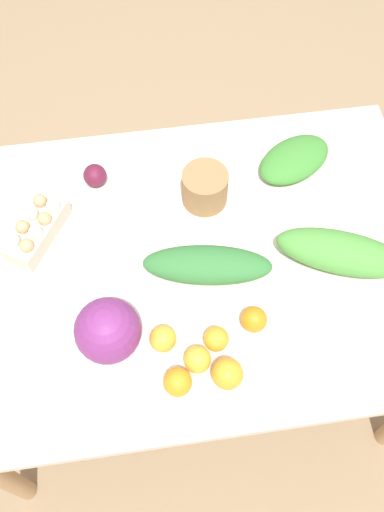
# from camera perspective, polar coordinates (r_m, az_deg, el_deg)

# --- Properties ---
(ground_plane) EXTENTS (8.00, 8.00, 0.00)m
(ground_plane) POSITION_cam_1_polar(r_m,az_deg,el_deg) (2.26, 0.00, -9.21)
(ground_plane) COLOR #937A5B
(dining_table) EXTENTS (1.39, 0.98, 0.72)m
(dining_table) POSITION_cam_1_polar(r_m,az_deg,el_deg) (1.68, 0.00, -1.75)
(dining_table) COLOR silver
(dining_table) RESTS_ON ground_plane
(cabbage_purple) EXTENTS (0.17, 0.17, 0.17)m
(cabbage_purple) POSITION_cam_1_polar(r_m,az_deg,el_deg) (1.44, -8.42, -7.39)
(cabbage_purple) COLOR #7A2D75
(cabbage_purple) RESTS_ON dining_table
(egg_carton) EXTENTS (0.20, 0.24, 0.09)m
(egg_carton) POSITION_cam_1_polar(r_m,az_deg,el_deg) (1.67, -15.34, 2.68)
(egg_carton) COLOR beige
(egg_carton) RESTS_ON dining_table
(paper_bag) EXTENTS (0.13, 0.13, 0.11)m
(paper_bag) POSITION_cam_1_polar(r_m,az_deg,el_deg) (1.67, 1.29, 6.85)
(paper_bag) COLOR #997047
(paper_bag) RESTS_ON dining_table
(greens_bunch_scallion) EXTENTS (0.38, 0.26, 0.10)m
(greens_bunch_scallion) POSITION_cam_1_polar(r_m,az_deg,el_deg) (1.61, 14.74, 0.32)
(greens_bunch_scallion) COLOR #4C933D
(greens_bunch_scallion) RESTS_ON dining_table
(greens_bunch_chard) EXTENTS (0.37, 0.18, 0.08)m
(greens_bunch_chard) POSITION_cam_1_polar(r_m,az_deg,el_deg) (1.55, 1.55, -0.90)
(greens_bunch_chard) COLOR #337538
(greens_bunch_chard) RESTS_ON dining_table
(greens_bunch_kale) EXTENTS (0.29, 0.25, 0.07)m
(greens_bunch_kale) POSITION_cam_1_polar(r_m,az_deg,el_deg) (1.79, 10.19, 9.49)
(greens_bunch_kale) COLOR #3D8433
(greens_bunch_kale) RESTS_ON dining_table
(beet_root) EXTENTS (0.07, 0.07, 0.07)m
(beet_root) POSITION_cam_1_polar(r_m,az_deg,el_deg) (1.74, -9.68, 7.94)
(beet_root) COLOR #5B1933
(beet_root) RESTS_ON dining_table
(orange_0) EXTENTS (0.08, 0.08, 0.08)m
(orange_0) POSITION_cam_1_polar(r_m,az_deg,el_deg) (1.43, 3.57, -11.68)
(orange_0) COLOR orange
(orange_0) RESTS_ON dining_table
(orange_1) EXTENTS (0.07, 0.07, 0.07)m
(orange_1) POSITION_cam_1_polar(r_m,az_deg,el_deg) (1.47, 2.43, -8.28)
(orange_1) COLOR orange
(orange_1) RESTS_ON dining_table
(orange_2) EXTENTS (0.07, 0.07, 0.07)m
(orange_2) POSITION_cam_1_polar(r_m,az_deg,el_deg) (1.49, 6.21, -6.32)
(orange_2) COLOR orange
(orange_2) RESTS_ON dining_table
(orange_3) EXTENTS (0.07, 0.07, 0.07)m
(orange_3) POSITION_cam_1_polar(r_m,az_deg,el_deg) (1.43, -1.45, -12.50)
(orange_3) COLOR orange
(orange_3) RESTS_ON dining_table
(orange_4) EXTENTS (0.07, 0.07, 0.07)m
(orange_4) POSITION_cam_1_polar(r_m,az_deg,el_deg) (1.47, -2.93, -8.25)
(orange_4) COLOR #F9A833
(orange_4) RESTS_ON dining_table
(orange_5) EXTENTS (0.07, 0.07, 0.07)m
(orange_5) POSITION_cam_1_polar(r_m,az_deg,el_deg) (1.45, 0.54, -10.31)
(orange_5) COLOR #F9A833
(orange_5) RESTS_ON dining_table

